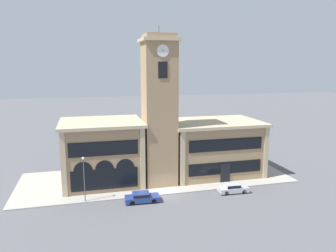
% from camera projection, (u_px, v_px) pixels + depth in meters
% --- Properties ---
extents(ground_plane, '(300.00, 300.00, 0.00)m').
position_uv_depth(ground_plane, '(167.00, 195.00, 44.70)').
color(ground_plane, '#56565B').
extents(sidewalk_kerb, '(41.28, 14.24, 0.15)m').
position_uv_depth(sidewalk_kerb, '(156.00, 178.00, 51.47)').
color(sidewalk_kerb, '#A39E93').
rests_on(sidewalk_kerb, ground_plane).
extents(clock_tower, '(5.21, 5.21, 22.94)m').
position_uv_depth(clock_tower, '(159.00, 111.00, 47.22)').
color(clock_tower, '#9E7F5B').
rests_on(clock_tower, ground_plane).
extents(town_hall_left_wing, '(11.96, 10.49, 9.42)m').
position_uv_depth(town_hall_left_wing, '(102.00, 152.00, 48.81)').
color(town_hall_left_wing, '#9E7F5B').
rests_on(town_hall_left_wing, ground_plane).
extents(town_hall_right_wing, '(14.78, 10.49, 8.67)m').
position_uv_depth(town_hall_right_wing, '(213.00, 147.00, 53.24)').
color(town_hall_right_wing, '#9E7F5B').
rests_on(town_hall_right_wing, ground_plane).
extents(parked_car_near, '(4.53, 2.04, 1.28)m').
position_uv_depth(parked_car_near, '(142.00, 197.00, 42.29)').
color(parked_car_near, navy).
rests_on(parked_car_near, ground_plane).
extents(parked_car_mid, '(4.25, 1.89, 1.31)m').
position_uv_depth(parked_car_mid, '(233.00, 188.00, 45.43)').
color(parked_car_mid, '#B2B7C1').
rests_on(parked_car_mid, ground_plane).
extents(street_lamp, '(0.36, 0.36, 5.91)m').
position_uv_depth(street_lamp, '(84.00, 172.00, 41.63)').
color(street_lamp, '#4C4C51').
rests_on(street_lamp, sidewalk_kerb).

